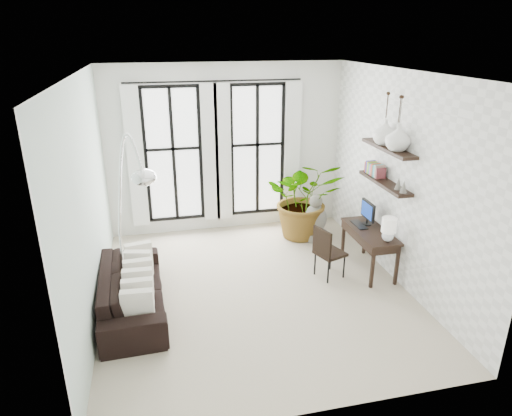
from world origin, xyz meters
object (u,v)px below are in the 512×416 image
object	(u,v)px
plant	(304,198)
sofa	(132,290)
desk	(372,233)
desk_chair	(327,250)
buddha	(315,221)
arc_lamp	(130,187)

from	to	relation	value
plant	sofa	bearing A→B (deg)	-149.29
plant	desk	bearing A→B (deg)	-68.90
plant	desk	xyz separation A→B (m)	(0.61, -1.58, -0.09)
desk_chair	buddha	xyz separation A→B (m)	(0.33, 1.45, -0.12)
desk_chair	buddha	size ratio (longest dim) A/B	0.99
sofa	buddha	bearing A→B (deg)	-64.74
desk	buddha	distance (m)	1.51
desk	plant	bearing A→B (deg)	111.10
plant	desk_chair	world-z (taller)	plant
desk_chair	buddha	world-z (taller)	buddha
sofa	buddha	world-z (taller)	buddha
sofa	desk_chair	xyz separation A→B (m)	(2.98, 0.25, 0.18)
arc_lamp	desk	bearing A→B (deg)	2.10
buddha	plant	bearing A→B (deg)	136.88
plant	desk	distance (m)	1.69
desk	desk_chair	distance (m)	0.79
sofa	buddha	distance (m)	3.73
plant	buddha	bearing A→B (deg)	-43.12
plant	desk_chair	xyz separation A→B (m)	(-0.16, -1.61, -0.28)
sofa	arc_lamp	bearing A→B (deg)	-37.55
sofa	desk_chair	world-z (taller)	desk_chair
sofa	plant	size ratio (longest dim) A/B	1.39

